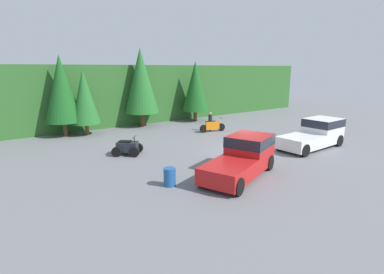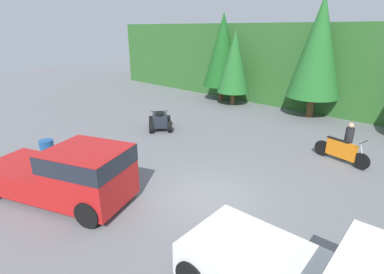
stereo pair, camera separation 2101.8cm
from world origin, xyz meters
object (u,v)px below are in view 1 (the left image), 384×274
at_px(dirt_bike, 213,126).
at_px(rider_person, 210,121).
at_px(quad_atv, 128,148).
at_px(steel_barrel, 170,177).
at_px(pickup_truck_second, 316,133).
at_px(pickup_truck_red, 244,155).

distance_m(dirt_bike, rider_person, 0.61).
height_order(quad_atv, rider_person, rider_person).
xyz_separation_m(dirt_bike, steel_barrel, (-9.53, -8.41, -0.06)).
bearing_deg(quad_atv, rider_person, 56.39).
bearing_deg(pickup_truck_second, quad_atv, 151.10).
bearing_deg(pickup_truck_second, dirt_bike, 106.15).
distance_m(quad_atv, steel_barrel, 6.12).
bearing_deg(quad_atv, steel_barrel, -55.26).
relative_size(dirt_bike, steel_barrel, 2.74).
bearing_deg(steel_barrel, quad_atv, 85.15).
height_order(pickup_truck_second, steel_barrel, pickup_truck_second).
xyz_separation_m(pickup_truck_red, dirt_bike, (5.52, 9.29, -0.53)).
bearing_deg(rider_person, steel_barrel, -106.65).
height_order(pickup_truck_red, pickup_truck_second, same).
height_order(pickup_truck_red, dirt_bike, pickup_truck_red).
relative_size(quad_atv, steel_barrel, 2.45).
height_order(pickup_truck_second, quad_atv, pickup_truck_second).
bearing_deg(dirt_bike, rider_person, 90.30).
bearing_deg(pickup_truck_second, pickup_truck_red, -174.84).
xyz_separation_m(pickup_truck_red, rider_person, (5.62, 9.73, -0.11)).
relative_size(dirt_bike, quad_atv, 1.12).
relative_size(pickup_truck_second, quad_atv, 2.54).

